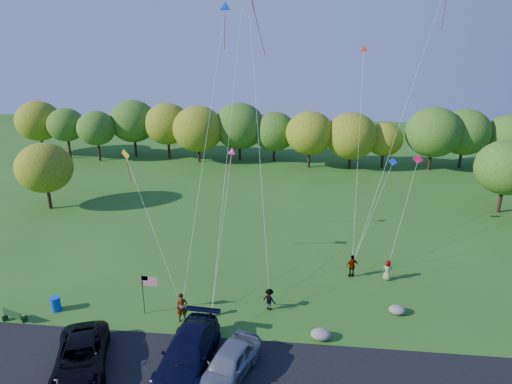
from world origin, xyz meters
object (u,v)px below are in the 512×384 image
at_px(minivan_navy, 188,352).
at_px(flyer_d, 352,266).
at_px(flyer_a, 182,308).
at_px(minivan_silver, 229,364).
at_px(trash_barrel, 55,304).
at_px(flyer_b, 211,325).
at_px(flyer_e, 387,270).
at_px(flyer_c, 269,299).
at_px(park_bench, 13,315).
at_px(minivan_dark, 81,357).

bearing_deg(minivan_navy, flyer_d, 52.15).
height_order(minivan_navy, flyer_a, flyer_a).
distance_m(minivan_silver, trash_barrel, 13.39).
relative_size(flyer_b, trash_barrel, 1.58).
relative_size(minivan_silver, flyer_a, 2.54).
bearing_deg(flyer_d, flyer_b, 20.69).
bearing_deg(flyer_a, flyer_e, 3.88).
bearing_deg(flyer_d, flyer_c, 19.46).
bearing_deg(flyer_e, flyer_b, 57.66).
relative_size(minivan_navy, trash_barrel, 6.45).
height_order(minivan_navy, trash_barrel, minivan_navy).
xyz_separation_m(park_bench, trash_barrel, (2.02, 1.50, 0.01)).
height_order(minivan_dark, flyer_b, minivan_dark).
bearing_deg(trash_barrel, flyer_b, -7.98).
height_order(flyer_c, park_bench, flyer_c).
xyz_separation_m(flyer_d, park_bench, (-21.93, -8.10, -0.41)).
distance_m(flyer_c, park_bench, 16.41).
bearing_deg(flyer_b, flyer_c, 54.30).
bearing_deg(flyer_b, flyer_e, 44.71).
bearing_deg(flyer_e, flyer_a, 49.17).
bearing_deg(flyer_c, minivan_silver, 104.24).
bearing_deg(flyer_a, minivan_dark, -152.57).
bearing_deg(flyer_c, flyer_a, 47.08).
bearing_deg(minivan_dark, flyer_e, 13.00).
distance_m(flyer_c, trash_barrel, 14.18).
bearing_deg(flyer_a, flyer_d, 9.48).
height_order(minivan_navy, flyer_d, minivan_navy).
relative_size(minivan_dark, minivan_navy, 0.92).
height_order(minivan_dark, minivan_navy, minivan_navy).
bearing_deg(park_bench, flyer_e, 36.28).
bearing_deg(minivan_silver, minivan_navy, -175.77).
bearing_deg(flyer_a, minivan_silver, -72.59).
xyz_separation_m(flyer_e, trash_barrel, (-22.47, -6.40, -0.30)).
height_order(park_bench, trash_barrel, trash_barrel).
height_order(flyer_b, flyer_c, flyer_b).
distance_m(minivan_silver, park_bench, 14.88).
xyz_separation_m(flyer_a, flyer_c, (5.42, 1.86, -0.21)).
relative_size(minivan_navy, flyer_d, 3.53).
relative_size(minivan_dark, flyer_c, 3.80).
height_order(minivan_silver, flyer_a, flyer_a).
distance_m(minivan_silver, flyer_c, 6.73).
distance_m(minivan_dark, trash_barrel, 6.78).
height_order(minivan_silver, park_bench, minivan_silver).
xyz_separation_m(flyer_b, flyer_d, (9.13, 8.10, 0.12)).
distance_m(park_bench, trash_barrel, 2.52).
height_order(minivan_dark, minivan_silver, minivan_silver).
distance_m(flyer_b, flyer_e, 14.12).
distance_m(minivan_navy, minivan_silver, 2.43).
distance_m(minivan_navy, park_bench, 12.45).
height_order(flyer_e, park_bench, flyer_e).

